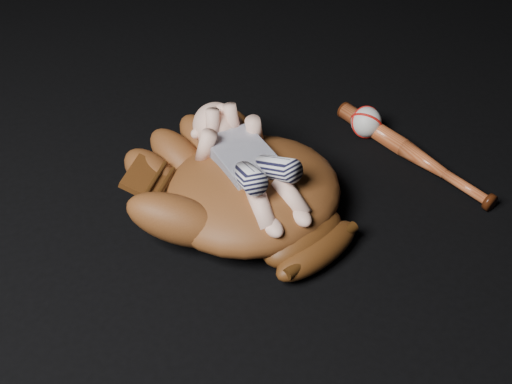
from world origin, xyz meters
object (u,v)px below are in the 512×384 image
baseball_bat (412,153)px  baseball (366,122)px  baseball_glove (252,185)px  newborn_baby (250,162)px

baseball_bat → baseball: baseball is taller
baseball_glove → baseball_bat: size_ratio=1.17×
baseball_glove → baseball_bat: bearing=-15.8°
newborn_baby → baseball_bat: newborn_baby is taller
baseball → newborn_baby: bearing=-152.4°
baseball_bat → baseball: 0.13m
baseball_glove → newborn_baby: bearing=77.5°
baseball_glove → newborn_baby: size_ratio=1.41×
baseball_bat → newborn_baby: bearing=-172.1°
newborn_baby → baseball_bat: (0.38, 0.05, -0.11)m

